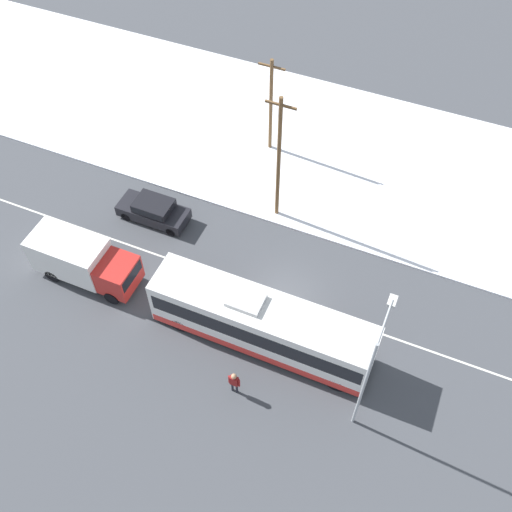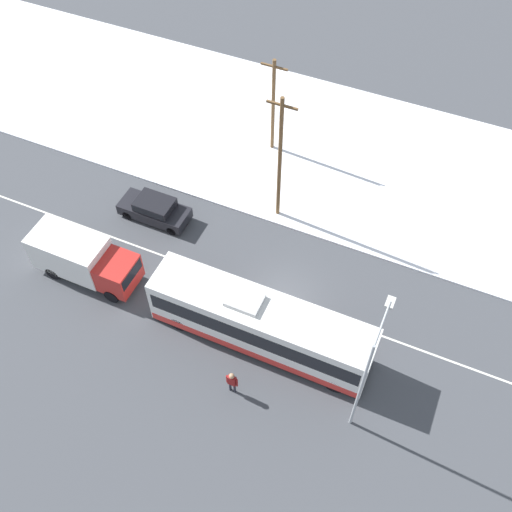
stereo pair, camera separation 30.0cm
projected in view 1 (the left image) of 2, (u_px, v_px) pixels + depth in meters
The scene contains 10 objects.
ground_plane at pixel (283, 299), 34.23m from camera, with size 120.00×120.00×0.00m, color #424449.
snow_lot at pixel (350, 158), 41.27m from camera, with size 80.00×15.03×0.12m.
lane_marking_center at pixel (283, 299), 34.23m from camera, with size 60.00×0.12×0.00m.
city_bus at pixel (262, 323), 31.26m from camera, with size 12.01×2.57×3.50m.
box_truck at pixel (82, 260), 34.00m from camera, with size 6.27×2.30×2.82m.
sedan_car at pixel (154, 210), 37.32m from camera, with size 4.47×1.80×1.53m.
pedestrian_at_stop at pixel (234, 381), 29.91m from camera, with size 0.64×0.29×1.79m.
streetlamp at pixel (370, 367), 26.24m from camera, with size 0.36×2.76×7.72m.
utility_pole_roadside at pixel (279, 159), 34.49m from camera, with size 1.80×0.24×9.07m.
utility_pole_snowlot at pixel (271, 105), 39.04m from camera, with size 1.80×0.24×7.13m.
Camera 1 is at (6.01, -18.04, 28.61)m, focal length 42.00 mm.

